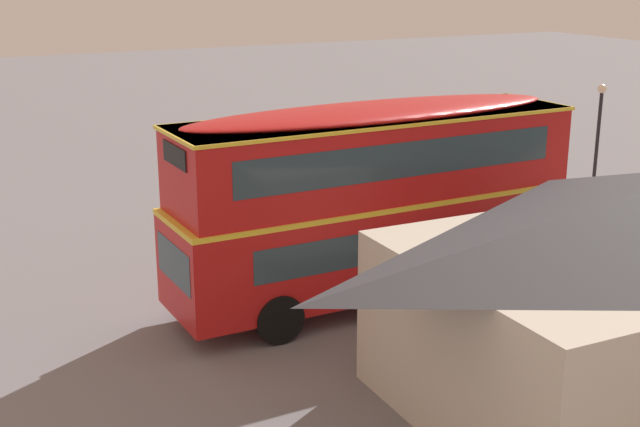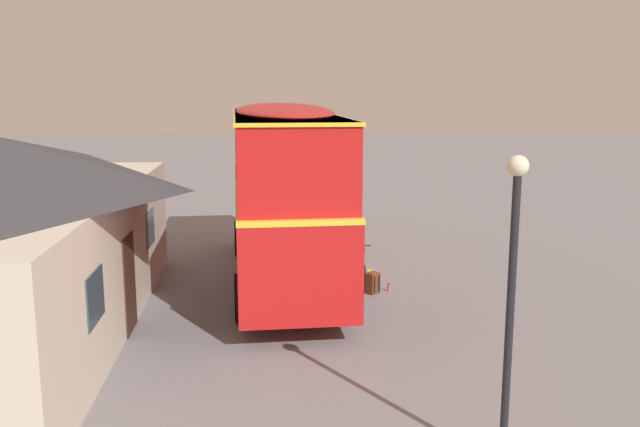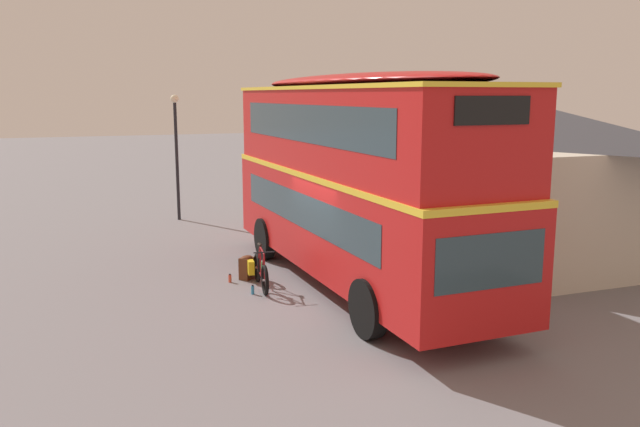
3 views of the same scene
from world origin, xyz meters
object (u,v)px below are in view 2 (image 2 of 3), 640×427
touring_bicycle (364,271)px  water_bottle_blue_sports (371,276)px  backpack_on_ground (373,282)px  water_bottle_red_squeeze (389,288)px  double_decker_bus (283,185)px  street_lamp (512,279)px

touring_bicycle → water_bottle_blue_sports: 0.60m
backpack_on_ground → water_bottle_red_squeeze: (0.12, -0.44, -0.20)m
backpack_on_ground → water_bottle_blue_sports: size_ratio=2.70×
double_decker_bus → street_lamp: size_ratio=2.32×
double_decker_bus → street_lamp: bearing=-165.1°
street_lamp → backpack_on_ground: bearing=2.3°
touring_bicycle → backpack_on_ground: bearing=-172.1°
water_bottle_red_squeeze → touring_bicycle: bearing=40.7°
double_decker_bus → water_bottle_blue_sports: double_decker_bus is taller
water_bottle_blue_sports → street_lamp: 9.70m
backpack_on_ground → water_bottle_red_squeeze: backpack_on_ground is taller
water_bottle_blue_sports → touring_bicycle: bearing=147.0°
water_bottle_red_squeeze → street_lamp: (-8.26, 0.12, 2.61)m
touring_bicycle → water_bottle_blue_sports: bearing=-33.0°
double_decker_bus → touring_bicycle: 3.15m
double_decker_bus → backpack_on_ground: double_decker_bus is taller
touring_bicycle → backpack_on_ground: (-0.75, -0.10, -0.07)m
water_bottle_red_squeeze → street_lamp: bearing=179.2°
double_decker_bus → water_bottle_red_squeeze: double_decker_bus is taller
water_bottle_blue_sports → backpack_on_ground: bearing=171.1°
backpack_on_ground → water_bottle_red_squeeze: 0.50m
double_decker_bus → street_lamp: double_decker_bus is taller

